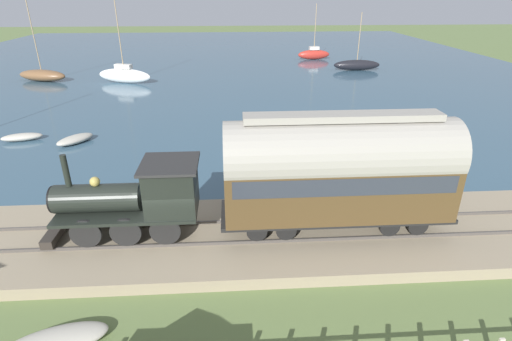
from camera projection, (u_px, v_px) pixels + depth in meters
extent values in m
plane|color=#607542|center=(175.00, 245.00, 15.46)|extent=(200.00, 200.00, 0.00)
cube|color=#38566B|center=(213.00, 61.00, 54.54)|extent=(80.00, 80.00, 0.01)
cube|color=gray|center=(175.00, 240.00, 15.37)|extent=(5.50, 56.00, 0.45)
cube|color=#4C4742|center=(171.00, 245.00, 14.59)|extent=(0.07, 54.88, 0.12)
cube|color=#4C4742|center=(176.00, 223.00, 15.92)|extent=(0.07, 54.88, 0.12)
cylinder|color=black|center=(165.00, 231.00, 14.32)|extent=(0.12, 1.12, 1.12)
cylinder|color=black|center=(171.00, 210.00, 15.65)|extent=(0.12, 1.12, 1.12)
cylinder|color=black|center=(126.00, 232.00, 14.24)|extent=(0.12, 1.12, 1.12)
cylinder|color=black|center=(134.00, 211.00, 15.57)|extent=(0.12, 1.12, 1.12)
cylinder|color=black|center=(86.00, 234.00, 14.16)|extent=(0.12, 1.12, 1.12)
cylinder|color=black|center=(98.00, 213.00, 15.49)|extent=(0.12, 1.12, 1.12)
cube|color=black|center=(129.00, 211.00, 14.72)|extent=(1.97, 5.09, 0.12)
cylinder|color=black|center=(98.00, 198.00, 14.42)|extent=(1.03, 3.05, 1.03)
cylinder|color=black|center=(53.00, 199.00, 14.33)|extent=(0.98, 0.08, 0.98)
cylinder|color=black|center=(66.00, 171.00, 13.90)|extent=(0.21, 0.21, 1.19)
sphere|color=tan|center=(95.00, 182.00, 14.14)|extent=(0.36, 0.36, 0.36)
cube|color=black|center=(172.00, 187.00, 14.43)|extent=(1.87, 1.78, 1.73)
cube|color=#282828|center=(169.00, 164.00, 14.05)|extent=(2.07, 2.02, 0.10)
cube|color=#2D2823|center=(56.00, 233.00, 14.90)|extent=(1.77, 0.44, 0.32)
cylinder|color=black|center=(418.00, 226.00, 14.94)|extent=(0.12, 0.76, 0.76)
cylinder|color=black|center=(402.00, 206.00, 16.27)|extent=(0.12, 0.76, 0.76)
cylinder|color=black|center=(390.00, 227.00, 14.88)|extent=(0.12, 0.76, 0.76)
cylinder|color=black|center=(376.00, 207.00, 16.21)|extent=(0.12, 0.76, 0.76)
cylinder|color=black|center=(286.00, 231.00, 14.65)|extent=(0.12, 0.76, 0.76)
cylinder|color=black|center=(281.00, 210.00, 15.98)|extent=(0.12, 0.76, 0.76)
cylinder|color=black|center=(257.00, 232.00, 14.59)|extent=(0.12, 0.76, 0.76)
cylinder|color=black|center=(254.00, 211.00, 15.92)|extent=(0.12, 0.76, 0.76)
cube|color=black|center=(334.00, 212.00, 15.30)|extent=(2.15, 8.65, 0.16)
cube|color=#4C381E|center=(337.00, 183.00, 14.79)|extent=(2.39, 8.31, 2.31)
cube|color=#2D333D|center=(338.00, 173.00, 14.62)|extent=(2.42, 7.79, 0.65)
cylinder|color=gray|center=(340.00, 154.00, 14.31)|extent=(2.51, 8.31, 2.51)
cube|color=gray|center=(343.00, 117.00, 13.74)|extent=(0.84, 6.92, 0.24)
ellipsoid|color=#B72D23|center=(314.00, 55.00, 55.71)|extent=(1.59, 4.57, 1.28)
cylinder|color=#9E8460|center=(315.00, 27.00, 54.20)|extent=(0.10, 0.10, 5.95)
cube|color=silver|center=(314.00, 48.00, 55.35)|extent=(0.84, 1.40, 0.45)
ellipsoid|color=black|center=(357.00, 65.00, 48.28)|extent=(1.47, 5.63, 1.22)
cylinder|color=#9E8460|center=(360.00, 37.00, 46.91)|extent=(0.10, 0.10, 5.36)
ellipsoid|color=white|center=(125.00, 76.00, 41.72)|extent=(2.91, 5.99, 1.47)
cylinder|color=#9E8460|center=(118.00, 29.00, 39.78)|extent=(0.10, 0.10, 7.85)
cube|color=silver|center=(123.00, 66.00, 41.32)|extent=(1.18, 1.90, 0.45)
ellipsoid|color=brown|center=(42.00, 75.00, 42.56)|extent=(3.27, 5.74, 1.20)
cylinder|color=#9E8460|center=(33.00, 35.00, 40.84)|extent=(0.10, 0.10, 7.09)
ellipsoid|color=#B7B2A3|center=(22.00, 137.00, 25.95)|extent=(1.46, 2.62, 0.48)
ellipsoid|color=#B7B2A3|center=(75.00, 139.00, 25.52)|extent=(2.60, 2.37, 0.51)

